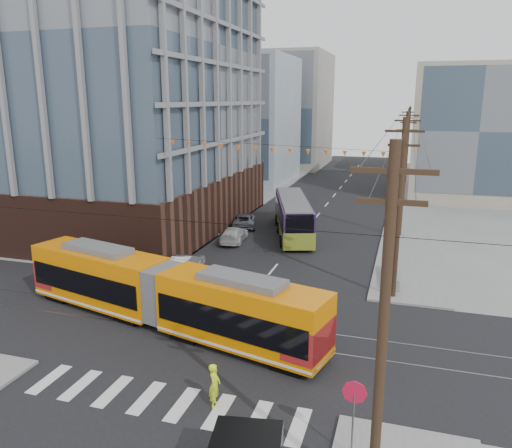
{
  "coord_description": "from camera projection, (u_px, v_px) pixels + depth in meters",
  "views": [
    {
      "loc": [
        8.85,
        -19.07,
        11.97
      ],
      "look_at": [
        0.48,
        8.2,
        4.82
      ],
      "focal_mm": 35.0,
      "sensor_mm": 36.0,
      "label": 1
    }
  ],
  "objects": [
    {
      "name": "parked_car_grey",
      "position": [
        244.0,
        220.0,
        47.99
      ],
      "size": [
        3.44,
        5.07,
        1.29
      ],
      "primitive_type": "imported",
      "rotation": [
        0.0,
        0.0,
        3.45
      ],
      "color": "#4E525A",
      "rests_on": "ground"
    },
    {
      "name": "bg_bldg_nw_far",
      "position": [
        283.0,
        110.0,
        91.43
      ],
      "size": [
        16.0,
        18.0,
        20.0
      ],
      "primitive_type": "cube",
      "color": "gray",
      "rests_on": "ground"
    },
    {
      "name": "bg_bldg_nw_near",
      "position": [
        230.0,
        120.0,
        73.98
      ],
      "size": [
        18.0,
        16.0,
        18.0
      ],
      "primitive_type": "cube",
      "color": "#8C99A5",
      "rests_on": "ground"
    },
    {
      "name": "bg_bldg_ne_near",
      "position": [
        472.0,
        133.0,
        61.12
      ],
      "size": [
        14.0,
        14.0,
        16.0
      ],
      "primitive_type": "cube",
      "color": "gray",
      "rests_on": "ground"
    },
    {
      "name": "utility_pole_far",
      "position": [
        407.0,
        146.0,
        71.28
      ],
      "size": [
        0.3,
        0.3,
        11.0
      ],
      "primitive_type": "cylinder",
      "color": "black",
      "rests_on": "ground"
    },
    {
      "name": "bg_bldg_ne_far",
      "position": [
        471.0,
        131.0,
        79.34
      ],
      "size": [
        16.0,
        16.0,
        14.0
      ],
      "primitive_type": "cube",
      "color": "#8C99A5",
      "rests_on": "ground"
    },
    {
      "name": "streetcar",
      "position": [
        164.0,
        294.0,
        26.78
      ],
      "size": [
        18.8,
        7.15,
        3.61
      ],
      "primitive_type": null,
      "rotation": [
        0.0,
        0.0,
        -0.25
      ],
      "color": "orange",
      "rests_on": "ground"
    },
    {
      "name": "parked_car_white",
      "position": [
        234.0,
        234.0,
        42.95
      ],
      "size": [
        2.27,
        4.63,
        1.3
      ],
      "primitive_type": "imported",
      "rotation": [
        0.0,
        0.0,
        3.24
      ],
      "color": "silver",
      "rests_on": "ground"
    },
    {
      "name": "jersey_barrier",
      "position": [
        392.0,
        276.0,
        33.52
      ],
      "size": [
        1.4,
        4.36,
        0.86
      ],
      "primitive_type": "cube",
      "rotation": [
        0.0,
        0.0,
        0.1
      ],
      "color": "slate",
      "rests_on": "ground"
    },
    {
      "name": "office_building",
      "position": [
        75.0,
        74.0,
        47.23
      ],
      "size": [
        30.0,
        25.0,
        28.6
      ],
      "primitive_type": "cube",
      "color": "#381E16",
      "rests_on": "ground"
    },
    {
      "name": "parked_car_silver",
      "position": [
        185.0,
        264.0,
        35.33
      ],
      "size": [
        1.48,
        4.04,
        1.32
      ],
      "primitive_type": "imported",
      "rotation": [
        0.0,
        0.0,
        3.12
      ],
      "color": "#BCBDC1",
      "rests_on": "ground"
    },
    {
      "name": "stop_sign",
      "position": [
        353.0,
        423.0,
        16.78
      ],
      "size": [
        0.86,
        0.86,
        2.77
      ],
      "primitive_type": null,
      "rotation": [
        0.0,
        0.0,
        -0.02
      ],
      "color": "red",
      "rests_on": "ground"
    },
    {
      "name": "pedestrian",
      "position": [
        215.0,
        385.0,
        19.83
      ],
      "size": [
        0.57,
        0.75,
        1.84
      ],
      "primitive_type": "imported",
      "rotation": [
        0.0,
        0.0,
        1.77
      ],
      "color": "#DBFF1B",
      "rests_on": "ground"
    },
    {
      "name": "city_bus",
      "position": [
        293.0,
        216.0,
        45.09
      ],
      "size": [
        6.16,
        12.26,
        3.41
      ],
      "primitive_type": null,
      "rotation": [
        0.0,
        0.0,
        0.31
      ],
      "color": "#2C1741",
      "rests_on": "ground"
    },
    {
      "name": "ground",
      "position": [
        194.0,
        365.0,
        23.12
      ],
      "size": [
        160.0,
        160.0,
        0.0
      ],
      "primitive_type": "plane",
      "color": "slate"
    },
    {
      "name": "utility_pole_near",
      "position": [
        382.0,
        340.0,
        13.79
      ],
      "size": [
        0.3,
        0.3,
        11.0
      ],
      "primitive_type": "cylinder",
      "color": "black",
      "rests_on": "ground"
    }
  ]
}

